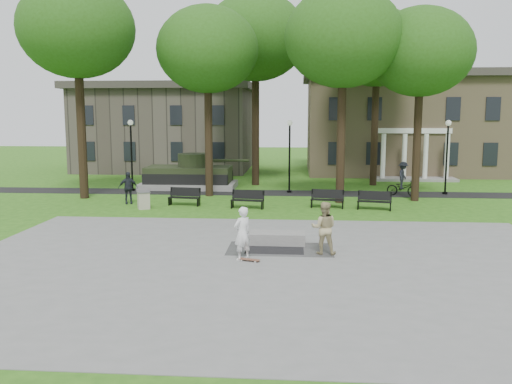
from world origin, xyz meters
TOP-DOWN VIEW (x-y plane):
  - ground at (0.00, 0.00)m, footprint 120.00×120.00m
  - plaza at (0.00, -5.00)m, footprint 22.00×16.00m
  - footpath at (0.00, 12.00)m, footprint 44.00×2.60m
  - building_right at (10.00, 26.00)m, footprint 17.00×12.00m
  - building_left at (-11.00, 26.50)m, footprint 15.00×10.00m
  - tree_0 at (-12.00, 9.00)m, footprint 6.80×6.80m
  - tree_1 at (-4.50, 10.50)m, footprint 6.20×6.20m
  - tree_2 at (3.50, 8.50)m, footprint 6.60×6.60m
  - tree_3 at (8.00, 9.50)m, footprint 6.00×6.00m
  - tree_4 at (-2.00, 16.00)m, footprint 7.20×7.20m
  - tree_5 at (6.50, 16.50)m, footprint 6.40×6.40m
  - lamp_left at (-10.00, 12.30)m, footprint 0.36×0.36m
  - lamp_mid at (0.50, 12.30)m, footprint 0.36×0.36m
  - lamp_right at (10.50, 12.30)m, footprint 0.36×0.36m
  - tank_monument at (-6.46, 14.00)m, footprint 7.45×3.40m
  - puddle at (0.19, -2.98)m, footprint 2.20×1.20m
  - concrete_block at (0.26, -1.89)m, footprint 2.22×1.05m
  - skateboard at (-0.64, -4.57)m, footprint 0.80×0.43m
  - skateboarder at (-0.89, -4.39)m, footprint 0.82×0.80m
  - friend_watching at (2.01, -3.33)m, footprint 1.00×0.80m
  - pedestrian_walker at (-8.65, 7.13)m, footprint 1.17×0.82m
  - cyclist at (7.63, 11.38)m, footprint 2.07×1.36m
  - park_bench_0 at (-5.32, 6.86)m, footprint 1.85×0.77m
  - park_bench_1 at (-1.69, 6.16)m, footprint 1.85×0.78m
  - park_bench_2 at (2.67, 6.68)m, footprint 1.85×0.78m
  - park_bench_3 at (5.17, 6.27)m, footprint 1.85×0.88m
  - trash_bin at (-7.30, 5.55)m, footprint 0.87×0.87m

SIDE VIEW (x-z plane):
  - ground at x=0.00m, z-range 0.00..0.00m
  - footpath at x=0.00m, z-range 0.00..0.01m
  - plaza at x=0.00m, z-range 0.00..0.02m
  - puddle at x=0.19m, z-range 0.02..0.02m
  - skateboard at x=-0.64m, z-range 0.02..0.09m
  - concrete_block at x=0.26m, z-range 0.02..0.47m
  - trash_bin at x=-7.30m, z-range 0.01..0.97m
  - park_bench_0 at x=-5.32m, z-range 0.02..1.02m
  - park_bench_1 at x=-1.69m, z-range 0.02..1.02m
  - park_bench_2 at x=2.67m, z-range 0.02..1.02m
  - park_bench_3 at x=5.17m, z-range 0.02..1.02m
  - tank_monument at x=-6.46m, z-range -0.34..2.06m
  - cyclist at x=7.63m, z-range -0.20..1.96m
  - pedestrian_walker at x=-8.65m, z-range 0.00..1.85m
  - skateboarder at x=-0.89m, z-range 0.02..1.92m
  - friend_watching at x=2.01m, z-range 0.02..1.96m
  - lamp_left at x=-10.00m, z-range 0.43..5.16m
  - lamp_mid at x=0.50m, z-range 0.43..5.16m
  - lamp_right at x=10.50m, z-range 0.43..5.16m
  - building_left at x=-11.00m, z-range 0.00..7.20m
  - building_right at x=10.00m, z-range 0.04..8.64m
  - tree_3 at x=8.00m, z-range 3.00..14.19m
  - tree_1 at x=-4.50m, z-range 3.14..14.77m
  - tree_2 at x=3.50m, z-range 3.23..15.40m
  - tree_5 at x=6.50m, z-range 3.45..15.89m
  - tree_0 at x=-12.00m, z-range 3.54..16.51m
  - tree_4 at x=-2.00m, z-range 3.64..17.14m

